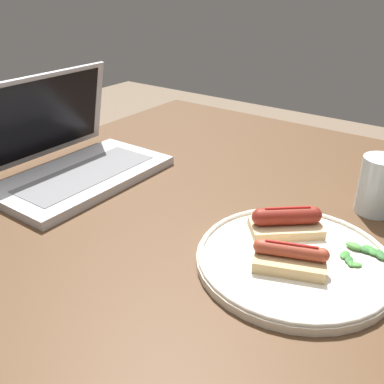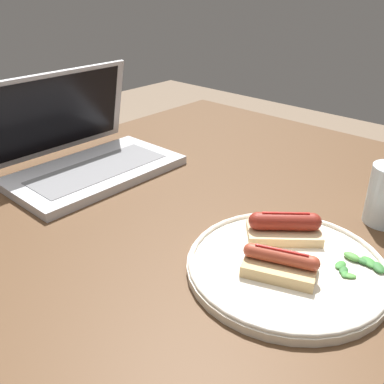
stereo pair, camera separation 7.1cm
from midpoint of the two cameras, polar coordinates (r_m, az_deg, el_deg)
The scene contains 7 objects.
desk at distance 0.82m, azimuth -6.57°, elevation -6.49°, with size 1.23×0.88×0.70m.
laptop at distance 0.94m, azimuth -18.07°, elevation 4.16°, with size 0.35×0.25×0.20m.
plate at distance 0.64m, azimuth 10.33°, elevation -8.86°, with size 0.29×0.29×0.02m.
sausage_toast_left at distance 0.69m, azimuth 9.60°, elevation -3.98°, with size 0.12×0.12×0.05m.
sausage_toast_middle at distance 0.61m, azimuth 9.70°, elevation -8.74°, with size 0.09×0.11×0.04m.
salad_pile at distance 0.67m, azimuth 19.05°, elevation -7.73°, with size 0.07×0.07×0.01m.
drinking_glass at distance 0.80m, azimuth 21.31°, elevation 0.75°, with size 0.07×0.07×0.10m.
Camera 1 is at (-0.52, -0.45, 1.08)m, focal length 40.00 mm.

